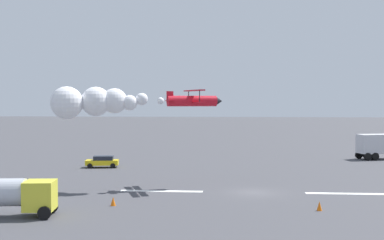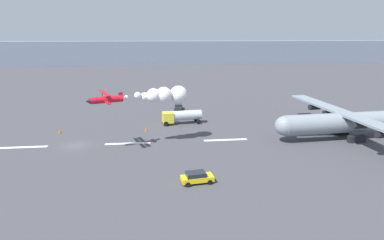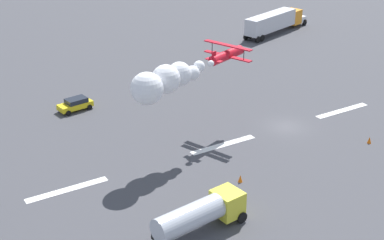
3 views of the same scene
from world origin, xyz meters
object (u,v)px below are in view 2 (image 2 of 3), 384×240
(cargo_transport_plane, at_px, (340,122))
(traffic_cone_near, at_px, (59,131))
(airport_staff_sedan, at_px, (178,106))
(stunt_biplane_red, at_px, (161,96))
(traffic_cone_far, at_px, (146,129))
(fuel_tanker_truck, at_px, (181,116))
(followme_car_yellow, at_px, (197,177))

(cargo_transport_plane, bearing_deg, traffic_cone_near, 169.43)
(airport_staff_sedan, bearing_deg, stunt_biplane_red, -100.41)
(traffic_cone_near, bearing_deg, traffic_cone_far, -2.21)
(airport_staff_sedan, xyz_separation_m, traffic_cone_far, (-7.94, -18.63, -0.44))
(stunt_biplane_red, relative_size, traffic_cone_near, 22.23)
(cargo_transport_plane, height_order, airport_staff_sedan, cargo_transport_plane)
(airport_staff_sedan, bearing_deg, traffic_cone_far, -113.09)
(fuel_tanker_truck, relative_size, traffic_cone_near, 11.55)
(cargo_transport_plane, relative_size, stunt_biplane_red, 2.18)
(stunt_biplane_red, xyz_separation_m, traffic_cone_near, (-19.90, 8.67, -8.27))
(airport_staff_sedan, relative_size, traffic_cone_far, 6.32)
(stunt_biplane_red, distance_m, traffic_cone_far, 11.92)
(traffic_cone_near, bearing_deg, stunt_biplane_red, -23.54)
(airport_staff_sedan, distance_m, traffic_cone_far, 20.26)
(cargo_transport_plane, bearing_deg, fuel_tanker_truck, 153.63)
(cargo_transport_plane, bearing_deg, stunt_biplane_red, 178.02)
(cargo_transport_plane, bearing_deg, airport_staff_sedan, 134.92)
(fuel_tanker_truck, distance_m, airport_staff_sedan, 13.89)
(cargo_transport_plane, xyz_separation_m, traffic_cone_far, (-35.65, 9.15, -2.89))
(followme_car_yellow, height_order, airport_staff_sedan, same)
(stunt_biplane_red, bearing_deg, traffic_cone_near, 156.46)
(airport_staff_sedan, bearing_deg, cargo_transport_plane, -45.08)
(airport_staff_sedan, height_order, traffic_cone_far, airport_staff_sedan)
(stunt_biplane_red, height_order, fuel_tanker_truck, stunt_biplane_red)
(followme_car_yellow, bearing_deg, airport_staff_sedan, 88.84)
(followme_car_yellow, bearing_deg, traffic_cone_far, 105.97)
(fuel_tanker_truck, bearing_deg, cargo_transport_plane, -26.37)
(traffic_cone_far, bearing_deg, stunt_biplane_red, -69.19)
(cargo_transport_plane, relative_size, airport_staff_sedan, 7.68)
(stunt_biplane_red, distance_m, airport_staff_sedan, 28.21)
(followme_car_yellow, bearing_deg, traffic_cone_near, 133.34)
(stunt_biplane_red, distance_m, followme_car_yellow, 18.85)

